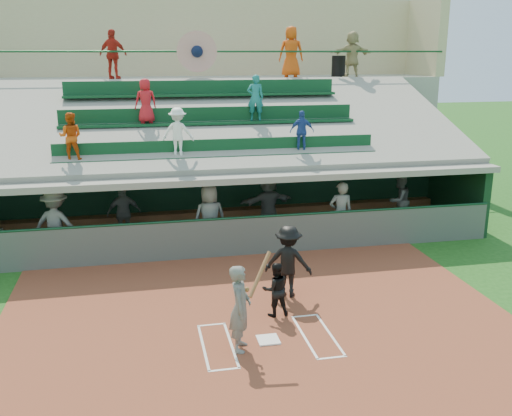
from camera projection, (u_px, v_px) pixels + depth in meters
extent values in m
plane|color=#194A14|center=(268.00, 341.00, 11.40)|extent=(100.00, 100.00, 0.00)
cube|color=brown|center=(263.00, 329.00, 11.86)|extent=(11.00, 9.00, 0.02)
cube|color=white|center=(268.00, 340.00, 11.39)|extent=(0.43, 0.43, 0.03)
cube|color=silver|center=(231.00, 344.00, 11.24)|extent=(0.05, 1.80, 0.01)
cube|color=white|center=(304.00, 337.00, 11.54)|extent=(0.05, 1.80, 0.01)
cube|color=silver|center=(203.00, 347.00, 11.13)|extent=(0.05, 1.80, 0.01)
cube|color=white|center=(330.00, 334.00, 11.65)|extent=(0.05, 1.80, 0.01)
cube|color=white|center=(211.00, 325.00, 12.04)|extent=(0.60, 0.05, 0.01)
cube|color=white|center=(305.00, 316.00, 12.44)|extent=(0.60, 0.05, 0.01)
cube|color=white|center=(224.00, 370.00, 10.34)|extent=(0.60, 0.05, 0.01)
cube|color=white|center=(332.00, 358.00, 10.74)|extent=(0.60, 0.05, 0.01)
cube|color=gray|center=(220.00, 237.00, 17.76)|extent=(16.00, 3.50, 0.04)
cube|color=gray|center=(195.00, 134.00, 23.53)|extent=(20.00, 3.00, 4.60)
cube|color=#515651|center=(228.00, 238.00, 15.97)|extent=(16.00, 0.06, 1.10)
cylinder|color=#123922|center=(228.00, 219.00, 15.82)|extent=(16.00, 0.08, 0.08)
cube|color=black|center=(212.00, 190.00, 19.13)|extent=(16.00, 0.25, 2.20)
cube|color=black|center=(456.00, 191.00, 19.05)|extent=(0.25, 3.50, 2.20)
cube|color=gray|center=(218.00, 168.00, 17.18)|extent=(16.40, 3.90, 0.18)
cube|color=gray|center=(205.00, 178.00, 20.77)|extent=(16.40, 3.50, 2.30)
cube|color=gray|center=(200.00, 140.00, 22.02)|extent=(16.40, 0.30, 4.60)
cube|color=gray|center=(210.00, 120.00, 18.60)|extent=(16.40, 6.51, 2.37)
cube|color=#0C351D|center=(221.00, 157.00, 16.55)|extent=(9.40, 0.42, 0.08)
cube|color=#0D3A1E|center=(220.00, 147.00, 16.67)|extent=(9.40, 0.06, 0.45)
cube|color=#0D391D|center=(212.00, 123.00, 18.14)|extent=(9.40, 0.42, 0.08)
cube|color=#0C371C|center=(211.00, 114.00, 18.26)|extent=(9.40, 0.06, 0.45)
cube|color=#0C381C|center=(204.00, 95.00, 19.74)|extent=(9.40, 0.42, 0.08)
cube|color=#0D3D1F|center=(203.00, 87.00, 19.85)|extent=(9.40, 0.06, 0.45)
imported|color=#C5460B|center=(71.00, 136.00, 15.64)|extent=(0.70, 0.58, 1.31)
imported|color=white|center=(178.00, 132.00, 16.21)|extent=(0.99, 0.72, 1.39)
imported|color=#244491|center=(302.00, 131.00, 16.95)|extent=(0.76, 0.41, 1.23)
imported|color=red|center=(146.00, 101.00, 17.64)|extent=(0.75, 0.57, 1.37)
imported|color=#19706F|center=(255.00, 98.00, 18.32)|extent=(0.58, 0.43, 1.45)
cylinder|color=#144020|center=(197.00, 51.00, 21.24)|extent=(20.00, 0.07, 0.07)
cylinder|color=red|center=(197.00, 51.00, 21.22)|extent=(1.50, 0.06, 1.50)
sphere|color=#0C1533|center=(197.00, 51.00, 21.19)|extent=(0.44, 0.44, 0.44)
cube|color=tan|center=(189.00, 37.00, 23.91)|extent=(20.00, 0.40, 3.20)
cube|color=tan|center=(425.00, 37.00, 24.46)|extent=(0.40, 3.00, 3.20)
imported|color=#545752|center=(240.00, 308.00, 10.85)|extent=(0.57, 0.72, 1.72)
cylinder|color=#905C34|center=(260.00, 274.00, 10.59)|extent=(0.56, 0.54, 0.75)
sphere|color=olive|center=(247.00, 289.00, 10.78)|extent=(0.10, 0.10, 0.10)
imported|color=black|center=(275.00, 289.00, 12.34)|extent=(0.61, 0.49, 1.21)
imported|color=black|center=(288.00, 261.00, 13.28)|extent=(1.27, 1.03, 1.72)
cube|color=brown|center=(213.00, 217.00, 19.00)|extent=(15.69, 0.67, 0.47)
imported|color=#61635D|center=(56.00, 224.00, 15.57)|extent=(1.45, 1.09, 2.00)
imported|color=#535550|center=(124.00, 213.00, 17.17)|extent=(1.05, 0.54, 1.72)
imported|color=#61645E|center=(210.00, 218.00, 16.33)|extent=(1.02, 0.75, 1.92)
imported|color=#51534F|center=(268.00, 204.00, 17.93)|extent=(1.82, 0.89, 1.88)
imported|color=#565853|center=(341.00, 213.00, 16.77)|extent=(0.74, 0.53, 1.91)
imported|color=#51544F|center=(399.00, 200.00, 18.57)|extent=(1.04, 0.94, 1.74)
cylinder|color=black|center=(338.00, 66.00, 23.48)|extent=(0.56, 0.56, 0.84)
imported|color=#B22014|center=(113.00, 54.00, 21.01)|extent=(1.14, 0.82, 1.80)
imported|color=#D2450C|center=(291.00, 52.00, 22.31)|extent=(1.06, 0.80, 1.96)
imported|color=tan|center=(352.00, 54.00, 22.60)|extent=(1.69, 0.65, 1.79)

